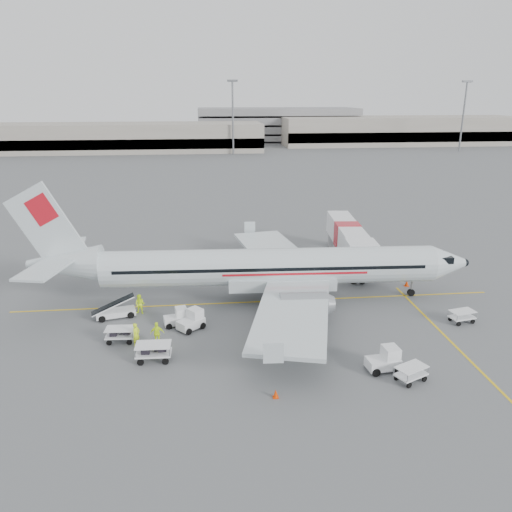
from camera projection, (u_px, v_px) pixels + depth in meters
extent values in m
plane|color=#56595B|center=(258.00, 302.00, 45.99)|extent=(360.00, 360.00, 0.00)
cube|color=yellow|center=(258.00, 302.00, 45.98)|extent=(44.00, 0.20, 0.01)
cube|color=yellow|center=(443.00, 334.00, 39.82)|extent=(0.20, 20.00, 0.01)
cone|color=#E83601|center=(407.00, 283.00, 49.66)|extent=(0.42, 0.42, 0.69)
cone|color=#E83601|center=(290.00, 252.00, 59.26)|extent=(0.40, 0.40, 0.66)
cone|color=#E83601|center=(276.00, 393.00, 31.42)|extent=(0.36, 0.36, 0.59)
imported|color=#C1E01A|center=(136.00, 334.00, 37.78)|extent=(0.74, 0.79, 1.81)
imported|color=#C1E01A|center=(140.00, 304.00, 43.25)|extent=(1.02, 0.89, 1.77)
imported|color=#C1E01A|center=(259.00, 333.00, 38.09)|extent=(1.15, 1.28, 1.72)
imported|color=#C1E01A|center=(157.00, 333.00, 37.96)|extent=(1.07, 0.47, 1.82)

